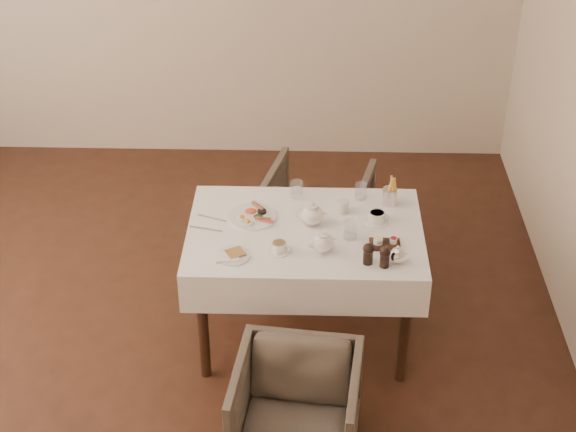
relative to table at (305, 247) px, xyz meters
The scene contains 20 objects.
table is the anchor object (origin of this frame).
armchair_near 0.95m from the table, 91.80° to the right, with size 0.60×0.62×0.56m, color #50463A.
armchair_far 0.93m from the table, 85.15° to the left, with size 0.64×0.66×0.60m, color #50463A.
breakfast_plate 0.34m from the table, 158.49° to the left, with size 0.27×0.27×0.03m.
side_plate 0.48m from the table, 145.06° to the right, with size 0.18×0.18×0.02m.
teapot_centre 0.20m from the table, 55.81° to the left, with size 0.18×0.14×0.14m, color white, non-canonical shape.
teapot_front 0.28m from the table, 64.02° to the right, with size 0.15×0.12×0.12m, color white, non-canonical shape.
creamer 0.32m from the table, 41.35° to the left, with size 0.06×0.06×0.07m, color white.
teacup_near 0.29m from the table, 122.53° to the right, with size 0.12×0.12×0.06m.
teacup_far 0.43m from the table, 12.13° to the left, with size 0.13×0.13×0.06m.
glass_left 0.38m from the table, 99.13° to the left, with size 0.07×0.07×0.10m, color silver.
glass_mid 0.30m from the table, 15.69° to the right, with size 0.07×0.07×0.10m, color silver.
glass_right 0.48m from the table, 46.55° to the left, with size 0.07×0.07×0.09m, color silver.
condiment_board 0.46m from the table, 18.02° to the right, with size 0.16×0.11×0.04m.
pepper_mill_left 0.47m from the table, 42.41° to the right, with size 0.06×0.06×0.12m, color black, non-canonical shape.
pepper_mill_right 0.55m from the table, 38.14° to the right, with size 0.06×0.06×0.12m, color black, non-canonical shape.
silver_pot 0.58m from the table, 31.17° to the right, with size 0.10×0.08×0.11m, color white, non-canonical shape.
fries_cup 0.58m from the table, 30.46° to the left, with size 0.08×0.08×0.18m.
cutlery_fork 0.54m from the table, 169.45° to the left, with size 0.01×0.18×0.00m, color silver.
cutlery_knife 0.55m from the table, behind, with size 0.01×0.19×0.00m, color silver.
Camera 1 is at (0.74, -3.69, 3.44)m, focal length 55.00 mm.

